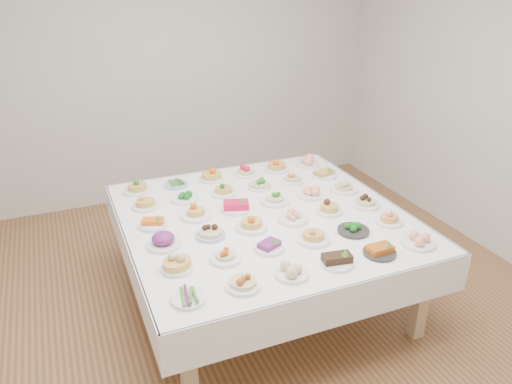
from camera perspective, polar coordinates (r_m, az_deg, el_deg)
name	(u,v)px	position (r m, az deg, el deg)	size (l,w,h in m)	color
room_envelope	(245,78)	(3.16, -1.31, 12.86)	(5.02, 5.02, 2.81)	#925D3D
display_table	(264,223)	(3.80, 0.87, -3.61)	(2.07, 2.07, 0.75)	white
dish_0	(189,297)	(2.88, -7.68, -11.83)	(0.20, 0.20, 0.05)	white
dish_1	(243,279)	(2.94, -1.50, -9.96)	(0.21, 0.21, 0.12)	white
dish_2	(292,269)	(3.06, 4.12, -8.82)	(0.21, 0.21, 0.10)	white
dish_3	(337,258)	(3.19, 9.23, -7.50)	(0.21, 0.21, 0.10)	white
dish_4	(380,248)	(3.35, 13.99, -6.26)	(0.21, 0.21, 0.10)	#2C2927
dish_5	(418,239)	(3.54, 18.07, -5.17)	(0.22, 0.22, 0.10)	white
dish_6	(177,262)	(3.13, -9.05, -7.85)	(0.21, 0.20, 0.12)	white
dish_7	(225,254)	(3.20, -3.51, -7.07)	(0.20, 0.20, 0.10)	white
dish_8	(269,245)	(3.31, 1.52, -6.07)	(0.20, 0.20, 0.09)	white
dish_9	(314,234)	(3.42, 6.59, -4.80)	(0.23, 0.23, 0.12)	white
dish_10	(353,228)	(3.58, 11.08, -4.01)	(0.22, 0.22, 0.09)	#2C2927
dish_11	(389,217)	(3.76, 14.99, -2.78)	(0.20, 0.20, 0.11)	white
dish_12	(163,239)	(3.40, -10.56, -5.26)	(0.23, 0.23, 0.12)	white
dish_13	(210,230)	(3.47, -5.24, -4.36)	(0.21, 0.21, 0.11)	#4C66B2
dish_14	(251,220)	(3.55, -0.53, -3.27)	(0.23, 0.23, 0.14)	white
dish_15	(293,217)	(3.68, 4.21, -2.81)	(0.22, 0.22, 0.09)	white
dish_16	(329,206)	(3.82, 8.39, -1.64)	(0.20, 0.20, 0.12)	white
dish_17	(366,200)	(3.99, 12.45, -0.88)	(0.22, 0.22, 0.11)	white
dish_18	(153,221)	(3.67, -11.70, -3.27)	(0.21, 0.21, 0.10)	white
dish_19	(196,211)	(3.74, -6.87, -2.14)	(0.23, 0.23, 0.12)	white
dish_20	(236,205)	(3.82, -2.30, -1.51)	(0.22, 0.22, 0.11)	white
dish_21	(275,196)	(3.94, 2.17, -0.51)	(0.23, 0.23, 0.12)	white
dish_22	(310,193)	(4.07, 6.23, -0.07)	(0.20, 0.20, 0.09)	white
dish_23	(344,185)	(4.21, 10.03, 0.78)	(0.23, 0.23, 0.12)	white
dish_24	(146,203)	(3.96, -12.51, -1.20)	(0.20, 0.20, 0.10)	white
dish_25	(185,197)	(4.02, -8.13, -0.56)	(0.21, 0.21, 0.08)	white
dish_26	(224,188)	(4.09, -3.70, 0.42)	(0.21, 0.21, 0.12)	white
dish_27	(260,183)	(4.20, 0.42, 1.07)	(0.20, 0.20, 0.11)	white
dish_28	(292,178)	(4.33, 4.18, 1.64)	(0.20, 0.20, 0.10)	white
dish_29	(324,172)	(4.47, 7.79, 2.27)	(0.22, 0.22, 0.10)	white
dish_30	(137,185)	(4.24, -13.43, 0.76)	(0.23, 0.23, 0.13)	white
dish_31	(176,184)	(4.31, -9.09, 0.91)	(0.20, 0.20, 0.04)	#4C66B2
dish_32	(211,174)	(4.37, -5.13, 2.08)	(0.21, 0.21, 0.13)	white
dish_33	(246,169)	(4.47, -1.17, 2.62)	(0.20, 0.20, 0.12)	white
dish_34	(277,163)	(4.57, 2.37, 3.30)	(0.25, 0.24, 0.14)	white
dish_35	(307,160)	(4.71, 5.88, 3.60)	(0.23, 0.23, 0.11)	white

